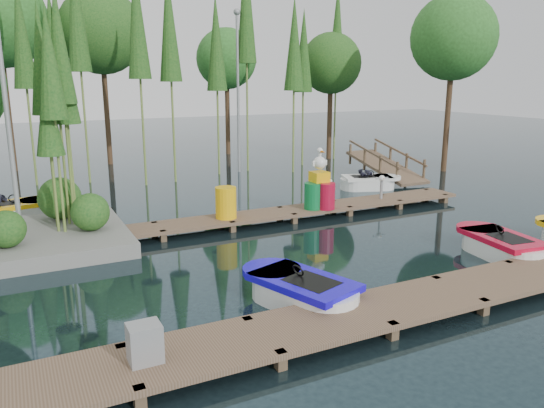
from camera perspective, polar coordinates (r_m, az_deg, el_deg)
name	(u,v)px	position (r m, az deg, el deg)	size (l,w,h in m)	color
ground_plane	(263,252)	(13.58, -0.95, -5.18)	(90.00, 90.00, 0.00)	#1F3339
near_dock	(370,312)	(9.91, 10.55, -11.33)	(18.00, 1.50, 0.50)	brown
far_dock	(257,216)	(16.09, -1.58, -1.33)	(15.00, 1.20, 0.50)	brown
tree_screen	(97,30)	(22.55, -18.33, 17.39)	(34.42, 18.53, 10.31)	#452E1D
lamp_island	(3,81)	(14.11, -26.95, 11.71)	(0.30, 0.30, 7.25)	gray
lamp_rear	(238,79)	(24.53, -3.70, 13.32)	(0.30, 0.30, 7.25)	gray
ramp	(386,166)	(23.52, 12.15, 4.04)	(1.50, 3.94, 1.49)	brown
boat_blue	(301,292)	(10.50, 3.17, -9.48)	(2.00, 2.91, 0.90)	white
boat_red	(501,246)	(14.38, 23.37, -4.21)	(1.46, 2.69, 0.87)	white
boat_yellow_far	(11,211)	(18.38, -26.28, -0.71)	(2.76, 1.64, 1.29)	white
boat_white_far	(368,183)	(21.39, 10.32, 2.29)	(2.66, 1.84, 1.15)	white
utility_cabinet	(145,343)	(8.19, -13.53, -14.32)	(0.48, 0.40, 0.58)	gray
yellow_barrel	(226,203)	(15.57, -4.98, 0.15)	(0.62, 0.62, 0.93)	yellow
drum_cluster	(321,190)	(16.80, 5.25, 1.48)	(1.11, 1.01, 1.91)	#0C6E32
seagull_post	(382,183)	(18.34, 11.72, 2.23)	(0.51, 0.27, 0.81)	gray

